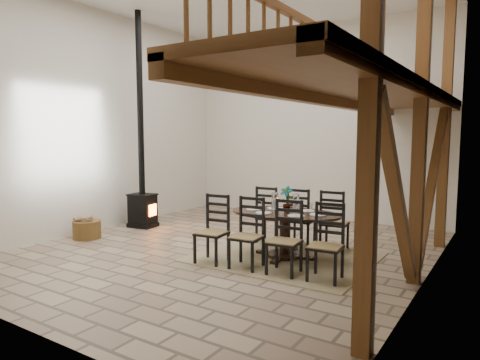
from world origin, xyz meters
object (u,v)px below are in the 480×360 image
Objects in this scene: log_basket at (87,229)px; log_stack at (145,216)px; dining_table at (283,236)px; wood_stove at (142,179)px.

log_basket is 1.91m from log_stack.
dining_table is 4.52m from log_stack.
log_basket is at bearing -83.25° from log_stack.
dining_table is 5.31× the size of log_stack.
wood_stove reaches higher than log_basket.
dining_table is 4.30× the size of log_basket.
wood_stove is at bearing 166.38° from dining_table.
wood_stove is (-4.03, 0.57, 0.72)m from dining_table.
log_basket is (-0.15, -1.47, -0.93)m from wood_stove.
log_basket is at bearing -173.44° from dining_table.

